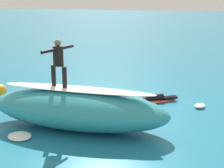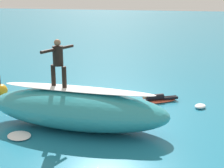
{
  "view_description": "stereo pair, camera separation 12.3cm",
  "coord_description": "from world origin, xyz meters",
  "px_view_note": "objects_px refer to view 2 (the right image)",
  "views": [
    {
      "loc": [
        -2.93,
        13.75,
        4.89
      ],
      "look_at": [
        -0.25,
        0.77,
        1.19
      ],
      "focal_mm": 56.58,
      "sensor_mm": 36.0,
      "label": 1
    },
    {
      "loc": [
        -3.05,
        13.72,
        4.89
      ],
      "look_at": [
        -0.25,
        0.77,
        1.19
      ],
      "focal_mm": 56.58,
      "sensor_mm": 36.0,
      "label": 2
    }
  ],
  "objects_px": {
    "surfer_paddling": "(157,97)",
    "surfboard_riding": "(59,88)",
    "surfer_riding": "(58,59)",
    "buoy_marker": "(1,91)",
    "surfboard_paddling": "(155,101)"
  },
  "relations": [
    {
      "from": "surfboard_paddling",
      "to": "surfer_paddling",
      "type": "distance_m",
      "value": 0.21
    },
    {
      "from": "surfer_paddling",
      "to": "buoy_marker",
      "type": "distance_m",
      "value": 7.06
    },
    {
      "from": "surfer_riding",
      "to": "surfboard_paddling",
      "type": "height_order",
      "value": "surfer_riding"
    },
    {
      "from": "surfer_riding",
      "to": "surfer_paddling",
      "type": "bearing_deg",
      "value": -111.4
    },
    {
      "from": "surfboard_paddling",
      "to": "surfer_paddling",
      "type": "relative_size",
      "value": 1.29
    },
    {
      "from": "surfer_riding",
      "to": "buoy_marker",
      "type": "distance_m",
      "value": 5.1
    },
    {
      "from": "surfboard_riding",
      "to": "surfer_paddling",
      "type": "height_order",
      "value": "surfboard_riding"
    },
    {
      "from": "surfer_paddling",
      "to": "surfboard_riding",
      "type": "bearing_deg",
      "value": 19.47
    },
    {
      "from": "surfer_riding",
      "to": "buoy_marker",
      "type": "height_order",
      "value": "surfer_riding"
    },
    {
      "from": "surfboard_paddling",
      "to": "buoy_marker",
      "type": "distance_m",
      "value": 6.95
    },
    {
      "from": "surfboard_riding",
      "to": "buoy_marker",
      "type": "relative_size",
      "value": 1.78
    },
    {
      "from": "surfboard_paddling",
      "to": "surfer_paddling",
      "type": "xyz_separation_m",
      "value": [
        -0.11,
        -0.06,
        0.17
      ]
    },
    {
      "from": "surfboard_riding",
      "to": "surfer_riding",
      "type": "relative_size",
      "value": 1.11
    },
    {
      "from": "buoy_marker",
      "to": "surfer_riding",
      "type": "bearing_deg",
      "value": 145.54
    },
    {
      "from": "surfboard_riding",
      "to": "buoy_marker",
      "type": "bearing_deg",
      "value": -13.1
    }
  ]
}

